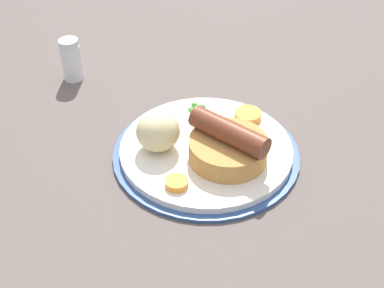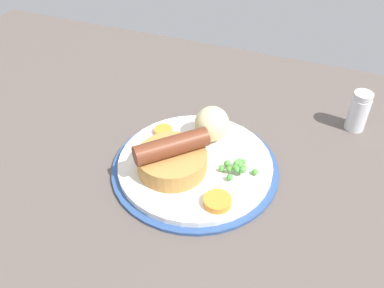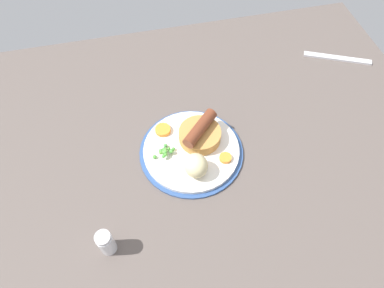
{
  "view_description": "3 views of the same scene",
  "coord_description": "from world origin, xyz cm",
  "px_view_note": "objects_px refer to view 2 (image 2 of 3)",
  "views": [
    {
      "loc": [
        -46.15,
        11.53,
        46.15
      ],
      "look_at": [
        2.87,
        6.21,
        6.15
      ],
      "focal_mm": 50.0,
      "sensor_mm": 36.0,
      "label": 1
    },
    {
      "loc": [
        19.19,
        -36.19,
        44.73
      ],
      "look_at": [
        3.64,
        5.02,
        6.82
      ],
      "focal_mm": 40.0,
      "sensor_mm": 36.0,
      "label": 2
    },
    {
      "loc": [
        13.56,
        44.67,
        67.88
      ],
      "look_at": [
        4.17,
        3.96,
        5.76
      ],
      "focal_mm": 32.0,
      "sensor_mm": 36.0,
      "label": 3
    }
  ],
  "objects_px": {
    "dinner_plate": "(195,166)",
    "salt_shaker": "(359,111)",
    "sausage_pudding": "(172,157)",
    "carrot_slice_1": "(163,131)",
    "potato_chunk_0": "(212,124)",
    "carrot_slice_0": "(218,201)",
    "pea_pile": "(238,167)"
  },
  "relations": [
    {
      "from": "carrot_slice_1",
      "to": "salt_shaker",
      "type": "xyz_separation_m",
      "value": [
        0.27,
        0.13,
        0.01
      ]
    },
    {
      "from": "salt_shaker",
      "to": "dinner_plate",
      "type": "bearing_deg",
      "value": -138.72
    },
    {
      "from": "potato_chunk_0",
      "to": "carrot_slice_1",
      "type": "distance_m",
      "value": 0.07
    },
    {
      "from": "sausage_pudding",
      "to": "potato_chunk_0",
      "type": "xyz_separation_m",
      "value": [
        0.03,
        0.08,
        0.01
      ]
    },
    {
      "from": "sausage_pudding",
      "to": "carrot_slice_1",
      "type": "distance_m",
      "value": 0.08
    },
    {
      "from": "pea_pile",
      "to": "carrot_slice_1",
      "type": "distance_m",
      "value": 0.13
    },
    {
      "from": "sausage_pudding",
      "to": "carrot_slice_1",
      "type": "bearing_deg",
      "value": -102.11
    },
    {
      "from": "pea_pile",
      "to": "dinner_plate",
      "type": "bearing_deg",
      "value": -179.61
    },
    {
      "from": "carrot_slice_0",
      "to": "salt_shaker",
      "type": "bearing_deg",
      "value": 58.17
    },
    {
      "from": "pea_pile",
      "to": "salt_shaker",
      "type": "xyz_separation_m",
      "value": [
        0.14,
        0.18,
        0.01
      ]
    },
    {
      "from": "sausage_pudding",
      "to": "potato_chunk_0",
      "type": "relative_size",
      "value": 1.77
    },
    {
      "from": "dinner_plate",
      "to": "carrot_slice_1",
      "type": "relative_size",
      "value": 8.73
    },
    {
      "from": "dinner_plate",
      "to": "potato_chunk_0",
      "type": "bearing_deg",
      "value": 86.39
    },
    {
      "from": "sausage_pudding",
      "to": "salt_shaker",
      "type": "distance_m",
      "value": 0.3
    },
    {
      "from": "potato_chunk_0",
      "to": "carrot_slice_0",
      "type": "height_order",
      "value": "potato_chunk_0"
    },
    {
      "from": "sausage_pudding",
      "to": "dinner_plate",
      "type": "bearing_deg",
      "value": 177.86
    },
    {
      "from": "dinner_plate",
      "to": "carrot_slice_1",
      "type": "distance_m",
      "value": 0.08
    },
    {
      "from": "carrot_slice_1",
      "to": "dinner_plate",
      "type": "bearing_deg",
      "value": -32.47
    },
    {
      "from": "potato_chunk_0",
      "to": "sausage_pudding",
      "type": "bearing_deg",
      "value": -109.35
    },
    {
      "from": "dinner_plate",
      "to": "potato_chunk_0",
      "type": "xyz_separation_m",
      "value": [
        0.0,
        0.06,
        0.03
      ]
    },
    {
      "from": "pea_pile",
      "to": "potato_chunk_0",
      "type": "relative_size",
      "value": 0.97
    },
    {
      "from": "pea_pile",
      "to": "carrot_slice_1",
      "type": "relative_size",
      "value": 1.95
    },
    {
      "from": "carrot_slice_0",
      "to": "carrot_slice_1",
      "type": "height_order",
      "value": "carrot_slice_0"
    },
    {
      "from": "sausage_pudding",
      "to": "carrot_slice_0",
      "type": "xyz_separation_m",
      "value": [
        0.08,
        -0.04,
        -0.01
      ]
    },
    {
      "from": "dinner_plate",
      "to": "salt_shaker",
      "type": "distance_m",
      "value": 0.27
    },
    {
      "from": "carrot_slice_0",
      "to": "sausage_pudding",
      "type": "bearing_deg",
      "value": 152.97
    },
    {
      "from": "potato_chunk_0",
      "to": "carrot_slice_1",
      "type": "xyz_separation_m",
      "value": [
        -0.07,
        -0.02,
        -0.02
      ]
    },
    {
      "from": "dinner_plate",
      "to": "carrot_slice_1",
      "type": "xyz_separation_m",
      "value": [
        -0.07,
        0.04,
        0.01
      ]
    },
    {
      "from": "salt_shaker",
      "to": "potato_chunk_0",
      "type": "bearing_deg",
      "value": -149.15
    },
    {
      "from": "sausage_pudding",
      "to": "salt_shaker",
      "type": "xyz_separation_m",
      "value": [
        0.22,
        0.2,
        -0.0
      ]
    },
    {
      "from": "carrot_slice_0",
      "to": "salt_shaker",
      "type": "xyz_separation_m",
      "value": [
        0.15,
        0.24,
        0.01
      ]
    },
    {
      "from": "sausage_pudding",
      "to": "carrot_slice_1",
      "type": "height_order",
      "value": "sausage_pudding"
    }
  ]
}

